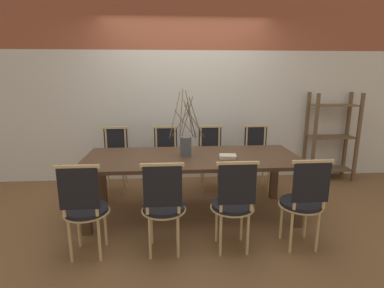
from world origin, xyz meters
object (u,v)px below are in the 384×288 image
object	(u,v)px
dining_table	(192,163)
book_stack	(228,156)
vase_centerpiece	(186,144)
chair_far_center	(211,156)
chair_near_center	(234,202)
shelving_rack	(331,137)

from	to	relation	value
dining_table	book_stack	size ratio (longest dim) A/B	12.51
dining_table	vase_centerpiece	world-z (taller)	vase_centerpiece
dining_table	chair_far_center	xyz separation A→B (m)	(0.33, 0.82, -0.13)
chair_far_center	chair_near_center	bearing A→B (deg)	89.79
dining_table	vase_centerpiece	distance (m)	0.24
book_stack	shelving_rack	world-z (taller)	shelving_rack
chair_near_center	vase_centerpiece	bearing A→B (deg)	115.11
chair_far_center	vase_centerpiece	distance (m)	0.95
chair_near_center	book_stack	world-z (taller)	chair_near_center
chair_far_center	vase_centerpiece	world-z (taller)	vase_centerpiece
dining_table	shelving_rack	xyz separation A→B (m)	(2.29, 1.10, 0.05)
dining_table	chair_near_center	distance (m)	0.89
book_stack	vase_centerpiece	bearing A→B (deg)	164.67
chair_near_center	chair_far_center	world-z (taller)	same
chair_near_center	vase_centerpiece	world-z (taller)	vase_centerpiece
dining_table	vase_centerpiece	xyz separation A→B (m)	(-0.07, 0.03, 0.23)
shelving_rack	chair_near_center	bearing A→B (deg)	-135.69
dining_table	chair_near_center	bearing A→B (deg)	-68.08
chair_far_center	book_stack	bearing A→B (deg)	94.29
vase_centerpiece	book_stack	bearing A→B (deg)	-15.33
dining_table	chair_near_center	xyz separation A→B (m)	(0.33, -0.82, -0.13)
shelving_rack	chair_far_center	bearing A→B (deg)	-171.69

